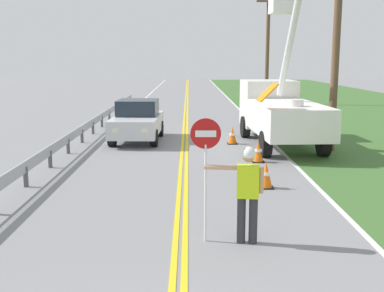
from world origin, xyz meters
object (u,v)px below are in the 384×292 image
(traffic_cone_mid, at_px, (258,152))
(stop_sign_paddle, at_px, (206,152))
(utility_pole_mid, at_px, (267,47))
(traffic_cone_tail, at_px, (232,136))
(utility_bucket_truck, at_px, (279,109))
(flagger_worker, at_px, (247,189))
(utility_pole_near, at_px, (337,34))
(traffic_cone_lead, at_px, (266,176))
(oncoming_sedan_nearest, at_px, (137,121))

(traffic_cone_mid, bearing_deg, stop_sign_paddle, -105.94)
(utility_pole_mid, bearing_deg, traffic_cone_tail, -103.32)
(utility_bucket_truck, relative_size, traffic_cone_mid, 9.86)
(flagger_worker, distance_m, traffic_cone_tail, 10.58)
(stop_sign_paddle, distance_m, traffic_cone_mid, 7.41)
(flagger_worker, height_order, traffic_cone_mid, flagger_worker)
(utility_pole_near, distance_m, traffic_cone_lead, 7.40)
(oncoming_sedan_nearest, bearing_deg, utility_bucket_truck, -8.20)
(stop_sign_paddle, bearing_deg, flagger_worker, -7.14)
(traffic_cone_lead, bearing_deg, flagger_worker, -104.24)
(utility_pole_near, distance_m, traffic_cone_mid, 5.38)
(flagger_worker, bearing_deg, traffic_cone_tail, 86.24)
(flagger_worker, relative_size, utility_bucket_truck, 0.26)
(utility_pole_near, distance_m, traffic_cone_tail, 5.47)
(utility_pole_mid, height_order, traffic_cone_lead, utility_pole_mid)
(stop_sign_paddle, height_order, traffic_cone_tail, stop_sign_paddle)
(stop_sign_paddle, relative_size, utility_bucket_truck, 0.34)
(traffic_cone_tail, bearing_deg, traffic_cone_mid, -81.02)
(utility_bucket_truck, distance_m, traffic_cone_lead, 6.90)
(stop_sign_paddle, distance_m, traffic_cone_tail, 10.63)
(traffic_cone_lead, distance_m, traffic_cone_mid, 3.25)
(traffic_cone_mid, height_order, traffic_cone_tail, same)
(traffic_cone_lead, relative_size, traffic_cone_mid, 1.00)
(utility_bucket_truck, distance_m, utility_pole_mid, 18.00)
(flagger_worker, distance_m, stop_sign_paddle, 1.02)
(oncoming_sedan_nearest, distance_m, traffic_cone_mid, 6.15)
(flagger_worker, relative_size, stop_sign_paddle, 0.78)
(traffic_cone_lead, bearing_deg, oncoming_sedan_nearest, 119.30)
(traffic_cone_lead, height_order, traffic_cone_tail, same)
(stop_sign_paddle, bearing_deg, utility_pole_mid, 78.67)
(utility_pole_mid, distance_m, traffic_cone_lead, 24.88)
(utility_bucket_truck, xyz_separation_m, traffic_cone_lead, (-1.53, -6.63, -1.09))
(utility_pole_mid, xyz_separation_m, traffic_cone_lead, (-3.87, -24.26, -3.93))
(traffic_cone_lead, distance_m, traffic_cone_tail, 6.69)
(utility_bucket_truck, height_order, traffic_cone_tail, utility_bucket_truck)
(stop_sign_paddle, xyz_separation_m, traffic_cone_tail, (1.46, 10.44, -1.37))
(flagger_worker, xyz_separation_m, oncoming_sedan_nearest, (-3.21, 11.31, -0.21))
(flagger_worker, distance_m, utility_pole_near, 10.64)
(utility_pole_near, xyz_separation_m, traffic_cone_tail, (-3.58, 1.34, -3.91))
(stop_sign_paddle, relative_size, traffic_cone_mid, 3.33)
(utility_pole_near, bearing_deg, traffic_cone_lead, -121.69)
(flagger_worker, relative_size, utility_pole_near, 0.22)
(oncoming_sedan_nearest, height_order, utility_pole_mid, utility_pole_mid)
(utility_pole_mid, xyz_separation_m, traffic_cone_tail, (-4.16, -17.57, -3.93))
(utility_pole_near, height_order, traffic_cone_mid, utility_pole_near)
(utility_pole_mid, bearing_deg, stop_sign_paddle, -101.33)
(stop_sign_paddle, distance_m, utility_pole_mid, 28.69)
(oncoming_sedan_nearest, bearing_deg, utility_pole_mid, 64.37)
(stop_sign_paddle, xyz_separation_m, utility_bucket_truck, (3.27, 10.39, -0.28))
(utility_bucket_truck, height_order, traffic_cone_mid, utility_bucket_truck)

